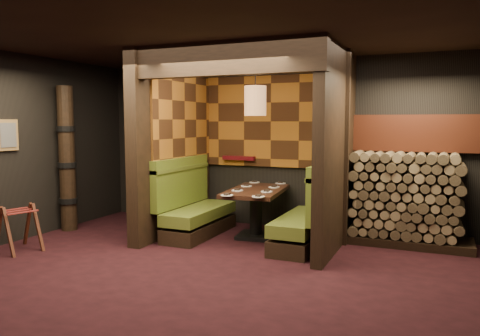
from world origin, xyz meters
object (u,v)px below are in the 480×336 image
Objects in this scene: dining_table at (256,204)px; luggage_rack at (18,226)px; booth_bench_right at (309,220)px; firewood_stack at (411,199)px; pendant_lamp at (255,101)px; booth_bench_left at (194,210)px; totem_column at (67,160)px.

dining_table reaches higher than luggage_rack.
booth_bench_right is 1.55m from firewood_stack.
pendant_lamp is 1.27× the size of luggage_rack.
dining_table is at bearing 166.74° from booth_bench_right.
booth_bench_left is 2.15× the size of luggage_rack.
firewood_stack is at bearing 26.39° from luggage_rack.
booth_bench_left and booth_bench_right have the same top height.
pendant_lamp reaches higher than luggage_rack.
pendant_lamp reaches higher than totem_column.
pendant_lamp reaches higher than booth_bench_right.
booth_bench_right is 0.92× the size of firewood_stack.
luggage_rack is (-2.81, -1.97, -1.79)m from pendant_lamp.
booth_bench_left is 2.30m from totem_column.
firewood_stack is at bearing 27.35° from booth_bench_right.
booth_bench_left is 1.70× the size of pendant_lamp.
dining_table is 3.47m from luggage_rack.
pendant_lamp is 2.73m from firewood_stack.
dining_table is 1.60m from pendant_lamp.
firewood_stack reaches higher than booth_bench_right.
dining_table is 0.89× the size of firewood_stack.
totem_column is (-3.98, -0.55, 0.79)m from booth_bench_right.
pendant_lamp reaches higher than booth_bench_left.
firewood_stack is at bearing 13.43° from pendant_lamp.
booth_bench_right is at bearing 26.03° from luggage_rack.
firewood_stack is (5.06, 2.51, 0.33)m from luggage_rack.
pendant_lamp reaches higher than dining_table.
booth_bench_right is 1.70× the size of pendant_lamp.
booth_bench_left is at bearing -167.95° from dining_table.
pendant_lamp is 3.30m from totem_column.
firewood_stack reaches higher than dining_table.
totem_column is at bearing -166.81° from firewood_stack.
luggage_rack is at bearing -153.61° from firewood_stack.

